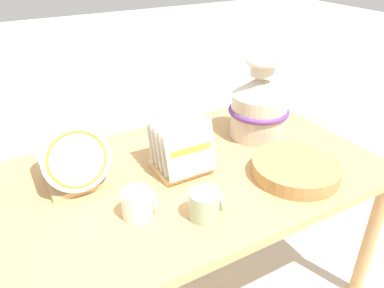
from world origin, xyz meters
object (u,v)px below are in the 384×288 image
Objects in this scene: wicker_charger_stack at (296,169)px; mug_sage_glaze at (206,204)px; dish_rack_square_plates at (181,150)px; ceramic_vase at (259,105)px; dish_rack_round_plates at (73,159)px; mug_cream_glaze at (139,203)px.

wicker_charger_stack is 0.40m from mug_sage_glaze.
ceramic_vase is at bearing 10.22° from dish_rack_square_plates.
dish_rack_square_plates is at bearing 143.93° from wicker_charger_stack.
dish_rack_square_plates is 2.03× the size of mug_sage_glaze.
dish_rack_round_plates is at bearing 129.14° from mug_sage_glaze.
dish_rack_round_plates is at bearing 165.75° from dish_rack_square_plates.
dish_rack_square_plates is at bearing -169.78° from ceramic_vase.
ceramic_vase is 1.62× the size of dish_rack_square_plates.
dish_rack_square_plates is 0.67× the size of wicker_charger_stack.
dish_rack_round_plates is at bearing 178.71° from ceramic_vase.
wicker_charger_stack is (-0.08, -0.32, -0.12)m from ceramic_vase.
wicker_charger_stack is (0.70, -0.34, -0.08)m from dish_rack_round_plates.
wicker_charger_stack is 3.03× the size of mug_cream_glaze.
dish_rack_round_plates is 1.17× the size of dish_rack_square_plates.
wicker_charger_stack is (0.34, -0.24, -0.05)m from dish_rack_square_plates.
ceramic_vase is 0.70m from mug_cream_glaze.
ceramic_vase is 0.77m from dish_rack_round_plates.
mug_sage_glaze is 0.20m from mug_cream_glaze.
wicker_charger_stack is at bearing -103.38° from ceramic_vase.
wicker_charger_stack is 0.58m from mug_cream_glaze.
mug_sage_glaze is (-0.06, -0.28, -0.03)m from dish_rack_square_plates.
dish_rack_round_plates is 0.78m from wicker_charger_stack.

